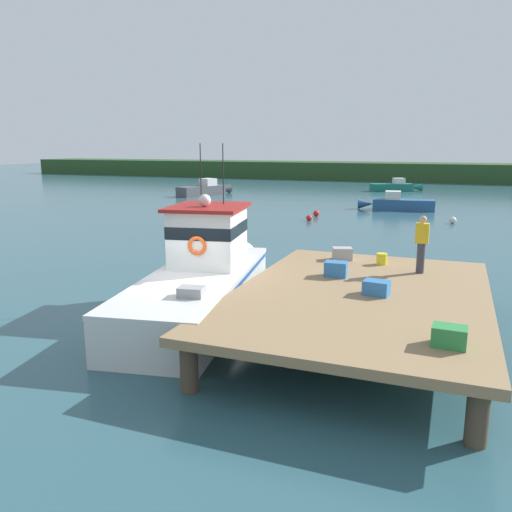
% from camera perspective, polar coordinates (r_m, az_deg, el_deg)
% --- Properties ---
extents(ground_plane, '(200.00, 200.00, 0.00)m').
position_cam_1_polar(ground_plane, '(14.92, -7.29, -6.51)').
color(ground_plane, '#2D5660').
extents(dock, '(6.00, 9.00, 1.20)m').
position_cam_1_polar(dock, '(13.09, 11.47, -4.41)').
color(dock, '#4C3D2D').
rests_on(dock, ground).
extents(main_fishing_boat, '(3.91, 9.97, 4.80)m').
position_cam_1_polar(main_fishing_boat, '(15.16, -5.86, -2.21)').
color(main_fishing_boat, silver).
rests_on(main_fishing_boat, ground).
extents(crate_stack_mid_dock, '(0.63, 0.48, 0.41)m').
position_cam_1_polar(crate_stack_mid_dock, '(14.38, 8.81, -1.43)').
color(crate_stack_mid_dock, '#3370B2').
rests_on(crate_stack_mid_dock, dock).
extents(crate_single_by_cleat, '(0.64, 0.50, 0.35)m').
position_cam_1_polar(crate_single_by_cleat, '(12.81, 13.13, -3.43)').
color(crate_single_by_cleat, '#3370B2').
rests_on(crate_single_by_cleat, dock).
extents(crate_stack_near_edge, '(0.71, 0.61, 0.38)m').
position_cam_1_polar(crate_stack_near_edge, '(16.53, 9.49, 0.26)').
color(crate_stack_near_edge, '#9E9EA3').
rests_on(crate_stack_near_edge, dock).
extents(crate_single_far, '(0.62, 0.46, 0.38)m').
position_cam_1_polar(crate_single_far, '(9.99, 20.54, -8.30)').
color(crate_single_far, '#2D8442').
rests_on(crate_single_far, dock).
extents(bait_bucket, '(0.32, 0.32, 0.34)m').
position_cam_1_polar(bait_bucket, '(16.11, 13.70, -0.31)').
color(bait_bucket, yellow).
rests_on(bait_bucket, dock).
extents(deckhand_by_the_boat, '(0.36, 0.22, 1.63)m').
position_cam_1_polar(deckhand_by_the_boat, '(15.19, 17.79, 1.36)').
color(deckhand_by_the_boat, '#383842').
rests_on(deckhand_by_the_boat, dock).
extents(moored_boat_off_the_point, '(5.62, 1.90, 1.41)m').
position_cam_1_polar(moored_boat_off_the_point, '(40.19, 15.37, 5.60)').
color(moored_boat_off_the_point, '#285184').
rests_on(moored_boat_off_the_point, ground).
extents(moored_boat_near_channel, '(3.46, 6.30, 1.60)m').
position_cam_1_polar(moored_boat_near_channel, '(50.70, -5.66, 7.31)').
color(moored_boat_near_channel, '#4C4C51').
rests_on(moored_boat_near_channel, ground).
extents(moored_boat_mid_harbor, '(5.40, 3.10, 1.38)m').
position_cam_1_polar(moored_boat_mid_harbor, '(56.90, 15.08, 7.39)').
color(moored_boat_mid_harbor, '#196B5B').
rests_on(moored_boat_mid_harbor, ground).
extents(mooring_buoy_outer, '(0.42, 0.42, 0.42)m').
position_cam_1_polar(mooring_buoy_outer, '(34.21, 20.89, 3.70)').
color(mooring_buoy_outer, silver).
rests_on(mooring_buoy_outer, ground).
extents(mooring_buoy_spare_mooring, '(0.39, 0.39, 0.39)m').
position_cam_1_polar(mooring_buoy_spare_mooring, '(33.29, 5.88, 4.19)').
color(mooring_buoy_spare_mooring, red).
rests_on(mooring_buoy_spare_mooring, ground).
extents(mooring_buoy_channel_marker, '(0.42, 0.42, 0.42)m').
position_cam_1_polar(mooring_buoy_channel_marker, '(35.52, 6.65, 4.70)').
color(mooring_buoy_channel_marker, red).
rests_on(mooring_buoy_channel_marker, ground).
extents(far_shoreline, '(120.00, 8.00, 2.40)m').
position_cam_1_polar(far_shoreline, '(74.80, 16.11, 8.92)').
color(far_shoreline, '#284723').
rests_on(far_shoreline, ground).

